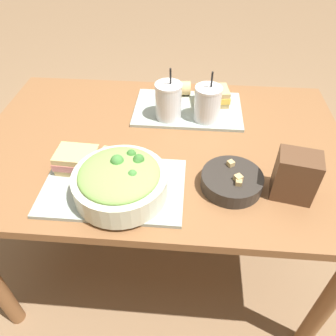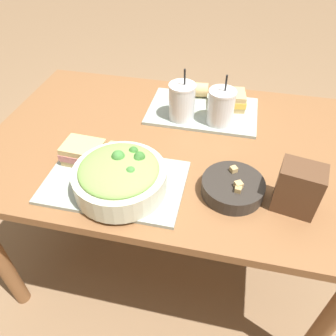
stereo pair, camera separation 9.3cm
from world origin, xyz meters
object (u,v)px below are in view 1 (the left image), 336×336
salad_bowl (120,180)px  sandwich_far (212,96)px  baguette_near (126,157)px  chip_bag (295,176)px  soup_bowl (232,181)px  drink_cup_dark (168,102)px  sandwich_near (77,160)px  drink_cup_red (207,105)px  baguette_far (177,88)px

salad_bowl → sandwich_far: (0.27, 0.52, -0.02)m
baguette_near → chip_bag: size_ratio=1.02×
salad_bowl → soup_bowl: 0.33m
drink_cup_dark → sandwich_near: bearing=-129.8°
salad_bowl → soup_bowl: (0.32, 0.06, -0.04)m
sandwich_far → baguette_near: bearing=-133.4°
sandwich_far → chip_bag: 0.52m
salad_bowl → sandwich_near: (-0.16, 0.10, -0.02)m
salad_bowl → sandwich_far: size_ratio=1.92×
soup_bowl → chip_bag: (0.17, -0.02, 0.05)m
baguette_near → sandwich_far: sandwich_far is taller
soup_bowl → drink_cup_red: drink_cup_red is taller
drink_cup_red → sandwich_near: bearing=-142.3°
drink_cup_dark → drink_cup_red: 0.14m
sandwich_near → baguette_near: size_ratio=0.90×
baguette_near → drink_cup_dark: bearing=-15.4°
sandwich_far → chip_bag: (0.22, -0.47, 0.03)m
baguette_far → chip_bag: chip_bag is taller
drink_cup_dark → baguette_far: bearing=82.2°
salad_bowl → sandwich_far: 0.59m
sandwich_near → baguette_far: (0.28, 0.48, -0.00)m
soup_bowl → chip_bag: chip_bag is taller
baguette_far → sandwich_far: bearing=-118.0°
soup_bowl → baguette_far: baguette_far is taller
soup_bowl → chip_bag: size_ratio=1.26×
salad_bowl → drink_cup_dark: (0.10, 0.41, 0.01)m
soup_bowl → baguette_near: size_ratio=1.24×
sandwich_far → baguette_far: size_ratio=1.22×
drink_cup_dark → chip_bag: size_ratio=1.37×
soup_bowl → drink_cup_dark: (-0.22, 0.34, 0.05)m
soup_bowl → drink_cup_red: bearing=102.2°
sandwich_near → drink_cup_red: size_ratio=0.69×
baguette_near → drink_cup_red: (0.26, 0.28, 0.03)m
baguette_far → salad_bowl: bearing=161.9°
baguette_far → drink_cup_red: size_ratio=0.60×
baguette_near → drink_cup_dark: drink_cup_dark is taller
salad_bowl → soup_bowl: bearing=11.1°
chip_bag → sandwich_near: bearing=-173.3°
soup_bowl → drink_cup_dark: 0.41m
sandwich_near → chip_bag: chip_bag is taller
soup_bowl → sandwich_far: sandwich_far is taller
sandwich_far → chip_bag: chip_bag is taller
soup_bowl → drink_cup_red: size_ratio=0.95×
drink_cup_dark → chip_bag: drink_cup_dark is taller
baguette_near → drink_cup_red: size_ratio=0.77×
soup_bowl → drink_cup_dark: bearing=122.4°
baguette_far → drink_cup_red: bearing=-150.8°
sandwich_near → chip_bag: size_ratio=0.91×
salad_bowl → drink_cup_red: 0.48m
salad_bowl → drink_cup_dark: bearing=75.7°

